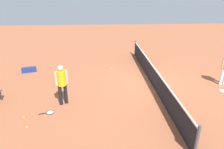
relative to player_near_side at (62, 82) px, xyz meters
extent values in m
plane|color=#9E5638|center=(-1.77, 4.14, -1.01)|extent=(40.00, 40.00, 0.00)
cylinder|color=#4C4C51|center=(-6.77, 4.14, -0.47)|extent=(0.09, 0.09, 1.07)
cylinder|color=#4C4C51|center=(3.23, 4.14, -0.47)|extent=(0.09, 0.09, 1.07)
cube|color=black|center=(-1.77, 4.14, -0.55)|extent=(10.00, 0.02, 0.91)
cube|color=white|center=(-1.77, 4.14, -0.07)|extent=(10.00, 0.04, 0.06)
cylinder|color=black|center=(-0.04, 0.10, -0.58)|extent=(0.18, 0.18, 0.85)
cylinder|color=black|center=(0.04, -0.10, -0.58)|extent=(0.18, 0.18, 0.85)
cylinder|color=yellow|center=(0.00, 0.00, 0.15)|extent=(0.45, 0.45, 0.62)
cylinder|color=beige|center=(-0.09, 0.20, 0.17)|extent=(0.12, 0.12, 0.58)
cylinder|color=beige|center=(0.09, -0.20, 0.17)|extent=(0.12, 0.12, 0.58)
sphere|color=beige|center=(0.00, 0.00, 0.58)|extent=(0.30, 0.30, 0.23)
cylinder|color=white|center=(-1.41, 7.56, -0.58)|extent=(0.17, 0.17, 0.85)
cylinder|color=tan|center=(-1.38, 7.46, 0.17)|extent=(0.11, 0.11, 0.58)
torus|color=black|center=(0.67, -0.43, -1.00)|extent=(0.39, 0.39, 0.02)
cylinder|color=silver|center=(0.67, -0.43, -1.00)|extent=(0.33, 0.33, 0.00)
cylinder|color=black|center=(0.74, -0.70, -0.99)|extent=(0.10, 0.28, 0.03)
torus|color=white|center=(-0.69, 7.30, -1.00)|extent=(0.40, 0.40, 0.02)
cylinder|color=silver|center=(-0.69, 7.30, -1.00)|extent=(0.34, 0.34, 0.00)
sphere|color=#C6E033|center=(0.96, -1.32, -0.98)|extent=(0.07, 0.07, 0.07)
sphere|color=#C6E033|center=(1.59, -1.01, -0.98)|extent=(0.07, 0.07, 0.07)
sphere|color=#C6E033|center=(-3.92, 2.25, -0.98)|extent=(0.07, 0.07, 0.07)
cylinder|color=#333338|center=(-0.47, -2.72, -0.80)|extent=(0.07, 0.07, 0.42)
cube|color=navy|center=(-3.77, -2.58, -0.87)|extent=(0.48, 0.85, 0.28)
cylinder|color=black|center=(-3.68, -2.92, -0.87)|extent=(0.28, 0.17, 0.27)
camera|label=1|loc=(7.51, 1.54, 3.34)|focal=32.57mm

